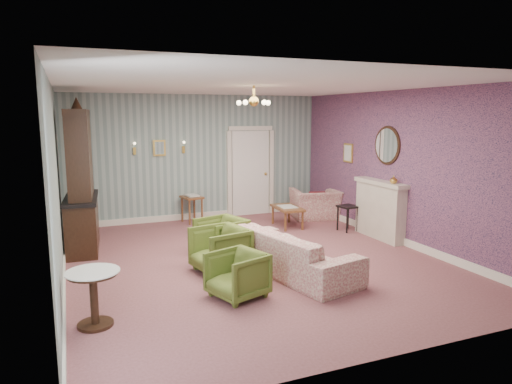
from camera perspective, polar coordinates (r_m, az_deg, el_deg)
name	(u,v)px	position (r m, az deg, el deg)	size (l,w,h in m)	color
floor	(254,260)	(7.99, -0.25, -8.33)	(7.00, 7.00, 0.00)	#8B5154
ceiling	(254,86)	(7.62, -0.26, 12.90)	(7.00, 7.00, 0.00)	white
wall_back	(198,158)	(10.98, -7.11, 4.20)	(6.00, 6.00, 0.00)	slate
wall_front	(390,219)	(4.66, 16.05, -3.20)	(6.00, 6.00, 0.00)	slate
wall_left	(57,186)	(7.13, -23.23, 0.69)	(7.00, 7.00, 0.00)	slate
wall_right	(401,168)	(9.21, 17.35, 2.85)	(7.00, 7.00, 0.00)	slate
wall_right_floral	(400,168)	(9.21, 17.27, 2.85)	(7.00, 7.00, 0.00)	#B25977
door	(250,171)	(11.39, -0.68, 2.59)	(1.12, 0.12, 2.16)	white
olive_chair_a	(237,273)	(6.35, -2.33, -9.84)	(0.67, 0.63, 0.69)	#546523
olive_chair_b	(220,247)	(7.34, -4.43, -6.78)	(0.76, 0.71, 0.78)	#546523
olive_chair_c	(221,235)	(8.11, -4.28, -5.32)	(0.73, 0.68, 0.75)	#546523
sofa_chintz	(292,245)	(7.26, 4.46, -6.47)	(2.32, 0.68, 0.91)	#9D3F49
wingback_chair	(315,199)	(11.10, 7.30, -0.86)	(1.07, 0.70, 0.94)	#9D3F49
dresser	(80,177)	(8.92, -20.79, 1.77)	(0.56, 1.61, 2.69)	black
fireplace	(380,209)	(9.57, 14.93, -2.08)	(0.30, 1.40, 1.16)	beige
mantel_vase	(394,180)	(9.14, 16.50, 1.47)	(0.15, 0.15, 0.15)	gold
oval_mirror	(387,145)	(9.47, 15.74, 5.52)	(0.04, 0.76, 0.84)	white
framed_print	(348,153)	(10.59, 11.24, 4.72)	(0.04, 0.34, 0.42)	gold
coffee_table	(287,217)	(10.26, 3.85, -3.03)	(0.49, 0.89, 0.45)	brown
side_table_black	(348,218)	(10.05, 11.16, -3.18)	(0.37, 0.37, 0.55)	black
pedestal_table	(94,298)	(5.84, -19.22, -12.20)	(0.62, 0.62, 0.67)	black
nesting_table	(192,208)	(10.73, -7.85, -1.98)	(0.40, 0.51, 0.66)	brown
gilt_mirror_back	(159,148)	(10.72, -11.74, 5.29)	(0.28, 0.06, 0.36)	gold
sconce_left	(135,149)	(10.62, -14.65, 5.14)	(0.16, 0.12, 0.30)	gold
sconce_right	(184,147)	(10.82, -8.85, 5.41)	(0.16, 0.12, 0.30)	gold
chandelier	(254,103)	(7.61, -0.26, 10.88)	(0.56, 0.56, 0.36)	gold
burgundy_cushion	(317,200)	(10.95, 7.45, -0.95)	(0.38, 0.10, 0.38)	maroon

